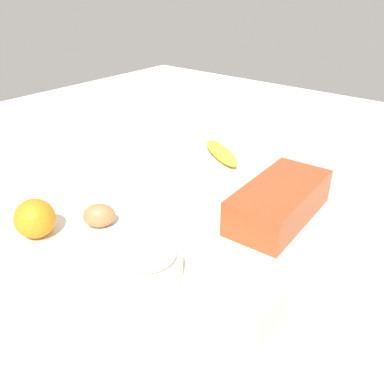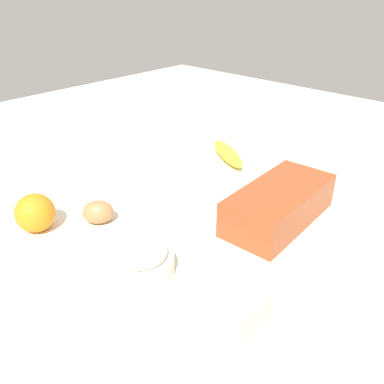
% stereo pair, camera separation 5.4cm
% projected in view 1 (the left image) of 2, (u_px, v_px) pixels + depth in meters
% --- Properties ---
extents(ground_plane, '(2.40, 2.40, 0.02)m').
position_uv_depth(ground_plane, '(192.00, 211.00, 0.94)').
color(ground_plane, silver).
extents(loaf_pan, '(0.29, 0.14, 0.08)m').
position_uv_depth(loaf_pan, '(279.00, 201.00, 0.87)').
color(loaf_pan, '#9E4723').
rests_on(loaf_pan, ground_plane).
extents(flour_bowl, '(0.12, 0.12, 0.06)m').
position_uv_depth(flour_bowl, '(149.00, 261.00, 0.71)').
color(flour_bowl, silver).
rests_on(flour_bowl, ground_plane).
extents(banana, '(0.13, 0.19, 0.04)m').
position_uv_depth(banana, '(221.00, 153.00, 1.16)').
color(banana, yellow).
rests_on(banana, ground_plane).
extents(orange_fruit, '(0.08, 0.08, 0.08)m').
position_uv_depth(orange_fruit, '(35.00, 219.00, 0.81)').
color(orange_fruit, orange).
rests_on(orange_fruit, ground_plane).
extents(butter_block, '(0.09, 0.07, 0.06)m').
position_uv_depth(butter_block, '(255.00, 310.00, 0.60)').
color(butter_block, '#F4EDB2').
rests_on(butter_block, ground_plane).
extents(egg_near_butter, '(0.09, 0.08, 0.05)m').
position_uv_depth(egg_near_butter, '(99.00, 215.00, 0.85)').
color(egg_near_butter, '#B47949').
rests_on(egg_near_butter, ground_plane).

